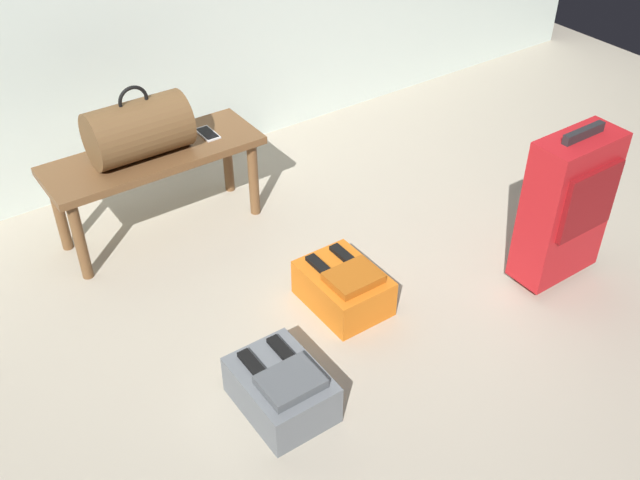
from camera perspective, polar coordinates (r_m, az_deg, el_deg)
The scene contains 7 objects.
ground_plane at distance 3.15m, azimuth 3.18°, elevation -5.44°, with size 6.60×6.60×0.00m, color #B2A893.
bench at distance 3.48m, azimuth -12.71°, elevation 5.71°, with size 1.00×0.36×0.44m.
duffel_bag_brown at distance 3.37m, azimuth -13.95°, elevation 8.36°, with size 0.44×0.26×0.34m.
cell_phone at distance 3.54m, azimuth -8.75°, elevation 8.18°, with size 0.07×0.14×0.01m.
suitcase_upright_red at distance 3.25m, azimuth 18.63°, elevation 2.50°, with size 0.39×0.21×0.75m.
backpack_grey at distance 2.72m, azimuth -3.01°, elevation -11.46°, with size 0.28×0.38×0.21m.
backpack_orange at distance 3.12m, azimuth 1.85°, elevation -3.67°, with size 0.28×0.38×0.21m.
Camera 1 is at (-1.47, -1.80, 2.13)m, focal length 41.17 mm.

